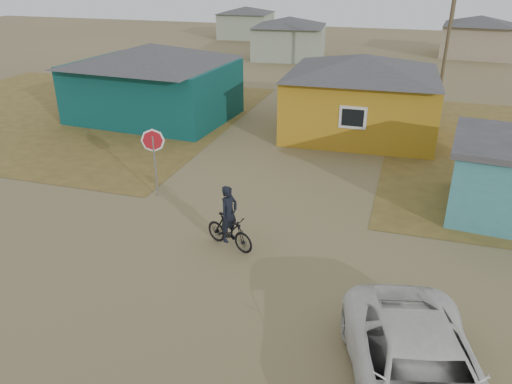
% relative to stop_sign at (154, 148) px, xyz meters
% --- Properties ---
extents(ground, '(120.00, 120.00, 0.00)m').
position_rel_stop_sign_xyz_m(ground, '(3.63, -4.30, -1.88)').
color(ground, olive).
extents(grass_nw, '(20.00, 18.00, 0.00)m').
position_rel_stop_sign_xyz_m(grass_nw, '(-10.37, 8.70, -1.87)').
color(grass_nw, olive).
rests_on(grass_nw, ground).
extents(house_teal, '(8.93, 7.08, 4.00)m').
position_rel_stop_sign_xyz_m(house_teal, '(-4.87, 9.20, 0.17)').
color(house_teal, '#0A3B3B').
rests_on(house_teal, ground).
extents(house_yellow, '(7.72, 6.76, 3.90)m').
position_rel_stop_sign_xyz_m(house_yellow, '(6.13, 9.70, 0.12)').
color(house_yellow, '#B5841B').
rests_on(house_yellow, ground).
extents(house_pale_west, '(7.04, 6.15, 3.60)m').
position_rel_stop_sign_xyz_m(house_pale_west, '(-2.37, 29.70, -0.02)').
color(house_pale_west, gray).
rests_on(house_pale_west, ground).
extents(house_beige_east, '(6.95, 6.05, 3.60)m').
position_rel_stop_sign_xyz_m(house_beige_east, '(13.63, 35.70, -0.02)').
color(house_beige_east, gray).
rests_on(house_beige_east, ground).
extents(house_pale_north, '(6.28, 5.81, 3.40)m').
position_rel_stop_sign_xyz_m(house_pale_north, '(-10.37, 41.70, -0.13)').
color(house_pale_north, gray).
rests_on(house_pale_north, ground).
extents(utility_pole_near, '(1.40, 0.20, 8.00)m').
position_rel_stop_sign_xyz_m(utility_pole_near, '(10.13, 17.70, 2.26)').
color(utility_pole_near, brown).
rests_on(utility_pole_near, ground).
extents(utility_pole_far, '(1.40, 0.20, 8.00)m').
position_rel_stop_sign_xyz_m(utility_pole_far, '(11.13, 33.70, 2.26)').
color(utility_pole_far, brown).
rests_on(utility_pole_far, ground).
extents(stop_sign, '(0.84, 0.09, 2.57)m').
position_rel_stop_sign_xyz_m(stop_sign, '(0.00, 0.00, 0.00)').
color(stop_sign, gray).
rests_on(stop_sign, ground).
extents(cyclist, '(1.81, 1.12, 1.98)m').
position_rel_stop_sign_xyz_m(cyclist, '(3.76, -2.60, -1.16)').
color(cyclist, black).
rests_on(cyclist, ground).
extents(vehicle, '(3.70, 5.78, 1.48)m').
position_rel_stop_sign_xyz_m(vehicle, '(9.22, -7.18, -1.14)').
color(vehicle, white).
rests_on(vehicle, ground).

